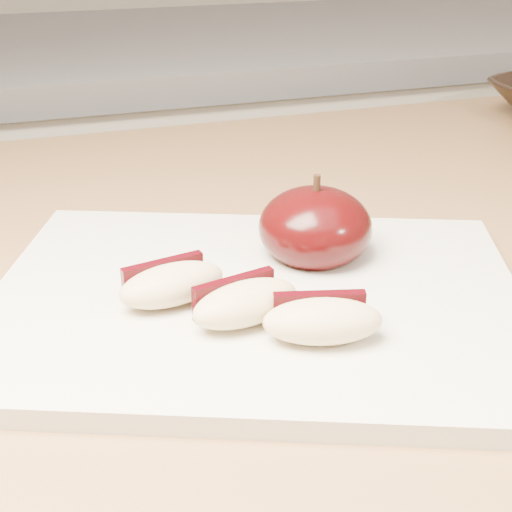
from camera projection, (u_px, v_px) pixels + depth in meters
name	position (u px, v px, depth m)	size (l,w,h in m)	color
back_cabinet	(155.00, 293.00, 1.33)	(2.40, 0.62, 0.94)	silver
cutting_board	(256.00, 301.00, 0.44)	(0.33, 0.24, 0.01)	silver
apple_half	(315.00, 227.00, 0.48)	(0.09, 0.09, 0.06)	black
apple_wedge_a	(171.00, 284.00, 0.43)	(0.07, 0.04, 0.02)	#DABD8A
apple_wedge_b	(244.00, 302.00, 0.41)	(0.07, 0.05, 0.02)	#DABD8A
apple_wedge_c	(322.00, 320.00, 0.39)	(0.07, 0.05, 0.02)	#DABD8A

